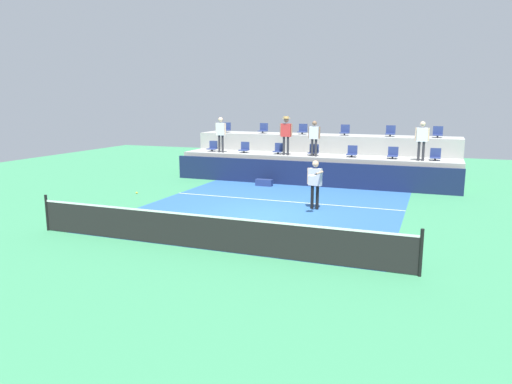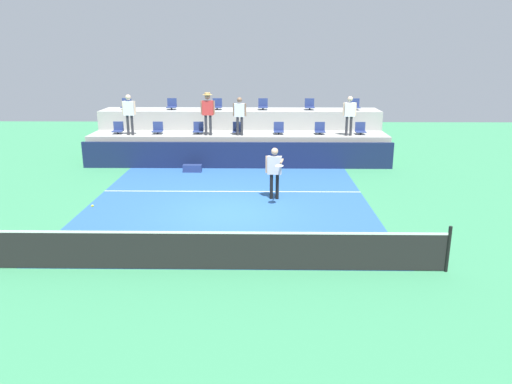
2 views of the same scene
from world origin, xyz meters
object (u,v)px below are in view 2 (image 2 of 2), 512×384
stadium_chair_upper_far_left (126,105)px  tennis_ball (92,206)px  stadium_chair_lower_mid_left (198,129)px  stadium_chair_upper_right (310,105)px  stadium_chair_upper_left (172,105)px  spectator_with_hat (208,109)px  stadium_chair_lower_far_left (118,129)px  stadium_chair_lower_right (320,129)px  stadium_chair_lower_far_right (360,129)px  stadium_chair_upper_mid_right (263,105)px  stadium_chair_lower_mid_right (279,129)px  spectator_leaning_on_rail (349,112)px  stadium_chair_upper_far_right (355,105)px  spectator_in_grey (129,111)px  stadium_chair_lower_center (238,129)px  spectator_in_white (240,113)px  stadium_chair_lower_left (158,129)px  equipment_bag (192,168)px  tennis_player (275,168)px  stadium_chair_upper_mid_left (217,105)px

stadium_chair_upper_far_left → tennis_ball: bearing=-79.5°
stadium_chair_lower_mid_left → stadium_chair_upper_right: stadium_chair_upper_right is taller
stadium_chair_lower_mid_left → stadium_chair_upper_left: size_ratio=1.00×
spectator_with_hat → stadium_chair_lower_far_left: bearing=174.5°
stadium_chair_lower_far_left → stadium_chair_upper_far_left: bearing=91.7°
stadium_chair_lower_right → stadium_chair_lower_far_right: (1.76, 0.00, 0.00)m
stadium_chair_upper_mid_right → stadium_chair_lower_mid_left: bearing=-147.5°
stadium_chair_lower_mid_right → tennis_ball: (-5.03, -9.50, -0.52)m
stadium_chair_upper_far_left → spectator_leaning_on_rail: (10.10, -2.18, -0.06)m
stadium_chair_upper_far_right → spectator_in_grey: spectator_in_grey is taller
stadium_chair_upper_far_right → tennis_ball: 14.28m
stadium_chair_lower_mid_left → stadium_chair_lower_center: size_ratio=1.00×
stadium_chair_upper_right → spectator_in_white: spectator_in_white is taller
stadium_chair_lower_left → spectator_with_hat: bearing=-9.6°
spectator_with_hat → spectator_leaning_on_rail: bearing=0.0°
spectator_leaning_on_rail → stadium_chair_upper_far_left: bearing=167.8°
stadium_chair_lower_center → stadium_chair_upper_left: 3.76m
stadium_chair_upper_far_left → equipment_bag: bearing=-46.5°
stadium_chair_lower_far_left → stadium_chair_upper_right: bearing=11.9°
stadium_chair_lower_mid_right → spectator_leaning_on_rail: size_ratio=0.31×
tennis_player → spectator_leaning_on_rail: size_ratio=1.03×
stadium_chair_upper_far_left → stadium_chair_lower_right: bearing=-11.4°
stadium_chair_upper_mid_left → equipment_bag: bearing=-100.8°
stadium_chair_lower_right → tennis_player: 6.10m
stadium_chair_lower_mid_right → stadium_chair_upper_far_right: stadium_chair_upper_far_right is taller
stadium_chair_lower_mid_left → equipment_bag: size_ratio=0.68×
stadium_chair_upper_right → equipment_bag: (-5.04, -3.75, -2.16)m
spectator_in_grey → stadium_chair_upper_right: bearing=15.5°
stadium_chair_lower_center → stadium_chair_lower_right: bearing=0.0°
stadium_chair_lower_far_left → stadium_chair_lower_left: same height
stadium_chair_lower_far_left → spectator_leaning_on_rail: size_ratio=0.31×
stadium_chair_lower_center → stadium_chair_lower_left: bearing=180.0°
spectator_in_white → stadium_chair_lower_far_right: bearing=4.2°
stadium_chair_lower_far_left → stadium_chair_upper_mid_right: stadium_chair_upper_mid_right is taller
stadium_chair_upper_mid_left → stadium_chair_upper_far_right: size_ratio=1.00×
stadium_chair_lower_center → stadium_chair_lower_right: same height
stadium_chair_lower_far_right → stadium_chair_upper_right: 2.88m
stadium_chair_lower_left → stadium_chair_lower_right: same height
stadium_chair_lower_mid_left → stadium_chair_upper_far_right: 7.39m
stadium_chair_lower_center → stadium_chair_upper_left: size_ratio=1.00×
spectator_in_white → spectator_leaning_on_rail: spectator_leaning_on_rail is taller
stadium_chair_upper_mid_right → equipment_bag: (-2.86, -3.75, -2.16)m
stadium_chair_upper_mid_right → tennis_player: bearing=-87.0°
stadium_chair_lower_far_left → stadium_chair_lower_left: bearing=0.0°
stadium_chair_upper_right → equipment_bag: bearing=-143.3°
stadium_chair_lower_far_right → stadium_chair_upper_mid_left: 6.71m
spectator_with_hat → stadium_chair_upper_mid_left: bearing=84.8°
stadium_chair_upper_far_left → spectator_in_grey: bearing=-72.2°
stadium_chair_upper_mid_left → spectator_in_grey: (-3.57, -2.18, -0.02)m
stadium_chair_upper_mid_left → stadium_chair_upper_right: size_ratio=1.00×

